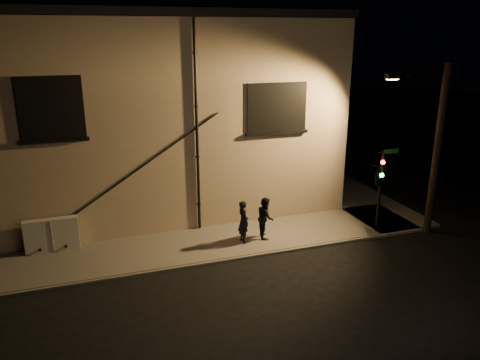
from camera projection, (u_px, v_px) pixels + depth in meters
name	position (u px, v px, depth m)	size (l,w,h in m)	color
ground	(266.00, 255.00, 17.47)	(90.00, 90.00, 0.00)	black
sidewalk	(255.00, 209.00, 21.78)	(21.00, 16.00, 0.12)	#56534E
building	(144.00, 106.00, 23.31)	(16.20, 12.23, 8.80)	tan
utility_cabinet	(52.00, 235.00, 17.36)	(1.92, 0.32, 1.26)	#B2AEA9
pedestrian_a	(243.00, 222.00, 18.01)	(0.62, 0.40, 1.69)	black
pedestrian_b	(265.00, 217.00, 18.46)	(0.80, 0.63, 1.65)	black
traffic_signal	(379.00, 177.00, 18.84)	(1.24, 1.96, 3.33)	black
streetlamp_pole	(434.00, 145.00, 18.43)	(2.02, 1.38, 6.86)	black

